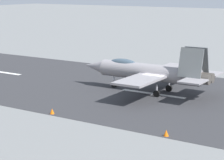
{
  "coord_description": "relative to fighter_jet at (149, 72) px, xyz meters",
  "views": [
    {
      "loc": [
        -22.37,
        44.35,
        12.03
      ],
      "look_at": [
        2.89,
        4.86,
        2.2
      ],
      "focal_mm": 71.75,
      "sensor_mm": 36.0,
      "label": 1
    }
  ],
  "objects": [
    {
      "name": "runway_strip",
      "position": [
        -1.26,
        0.47,
        -2.43
      ],
      "size": [
        240.0,
        26.0,
        0.02
      ],
      "color": "#313134",
      "rests_on": "ground"
    },
    {
      "name": "marker_cone_mid",
      "position": [
        3.55,
        13.05,
        -2.16
      ],
      "size": [
        0.44,
        0.44,
        0.55
      ],
      "primitive_type": "cone",
      "color": "orange",
      "rests_on": "ground"
    },
    {
      "name": "marker_cone_near",
      "position": [
        -8.55,
        13.05,
        -2.16
      ],
      "size": [
        0.44,
        0.44,
        0.55
      ],
      "primitive_type": "cone",
      "color": "orange",
      "rests_on": "ground"
    },
    {
      "name": "fighter_jet",
      "position": [
        0.0,
        0.0,
        0.0
      ],
      "size": [
        16.61,
        14.48,
        5.64
      ],
      "color": "gray",
      "rests_on": "ground"
    },
    {
      "name": "crew_person",
      "position": [
        10.97,
        -8.49,
        -1.65
      ],
      "size": [
        0.69,
        0.37,
        1.58
      ],
      "color": "#1E2338",
      "rests_on": "ground"
    },
    {
      "name": "ground_plane",
      "position": [
        -1.24,
        0.47,
        -2.44
      ],
      "size": [
        400.0,
        400.0,
        0.0
      ],
      "primitive_type": "plane",
      "color": "slate"
    }
  ]
}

